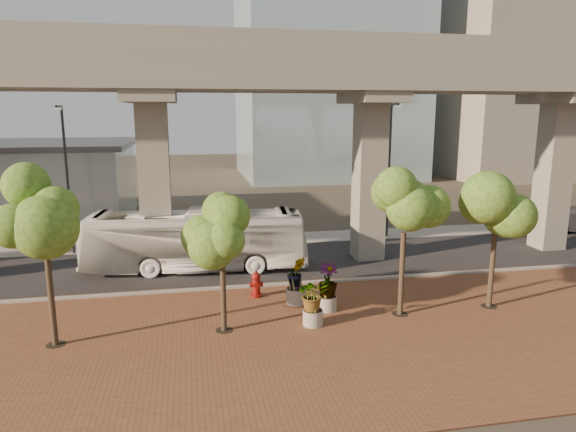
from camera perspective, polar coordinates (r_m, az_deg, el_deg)
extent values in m
plane|color=#3E362D|center=(27.64, -1.72, -6.47)|extent=(160.00, 160.00, 0.00)
cube|color=brown|center=(20.31, 2.03, -13.25)|extent=(70.00, 13.00, 0.06)
cube|color=black|center=(29.52, -2.35, -5.25)|extent=(90.00, 8.00, 0.04)
cube|color=gray|center=(25.75, -0.99, -7.65)|extent=(70.00, 0.25, 0.16)
cube|color=gray|center=(34.77, -3.72, -2.66)|extent=(90.00, 3.00, 0.06)
cube|color=gray|center=(26.76, -2.00, 15.73)|extent=(72.00, 2.40, 1.80)
cube|color=gray|center=(29.91, -3.00, 15.27)|extent=(72.00, 2.40, 1.80)
cube|color=gray|center=(25.82, -1.62, 19.01)|extent=(72.00, 0.12, 1.00)
cube|color=gray|center=(31.12, -3.33, 17.71)|extent=(72.00, 0.12, 1.00)
cube|color=gray|center=(75.04, 23.92, 13.22)|extent=(18.00, 16.00, 24.00)
imported|color=white|center=(28.32, -10.17, -2.70)|extent=(12.17, 3.90, 3.34)
cylinder|color=maroon|center=(24.31, -3.53, -8.75)|extent=(0.55, 0.55, 0.12)
cylinder|color=maroon|center=(24.16, -3.55, -7.76)|extent=(0.37, 0.37, 0.89)
sphere|color=maroon|center=(24.01, -3.56, -6.75)|extent=(0.43, 0.43, 0.43)
cylinder|color=maroon|center=(23.95, -3.57, -6.30)|extent=(0.12, 0.12, 0.15)
cylinder|color=maroon|center=(24.13, -3.55, -7.59)|extent=(0.62, 0.25, 0.25)
cylinder|color=gray|center=(21.15, 2.78, -11.19)|extent=(0.81, 0.81, 0.63)
imported|color=#315416|center=(20.78, 2.81, -8.67)|extent=(1.80, 1.80, 1.35)
cylinder|color=gray|center=(22.66, 4.41, -9.64)|extent=(0.80, 0.80, 0.62)
imported|color=#315416|center=(22.30, 4.45, -7.14)|extent=(1.95, 1.95, 1.46)
cylinder|color=gray|center=(23.37, 0.91, -8.84)|extent=(0.89, 0.89, 0.69)
imported|color=#315416|center=(23.01, 0.92, -6.30)|extent=(1.98, 1.98, 1.48)
cylinder|color=#463828|center=(20.70, -24.85, -7.79)|extent=(0.22, 0.22, 4.02)
cylinder|color=black|center=(21.41, -24.39, -12.87)|extent=(0.70, 0.70, 0.01)
cylinder|color=#463828|center=(20.33, -7.20, -8.42)|extent=(0.22, 0.22, 3.15)
cylinder|color=black|center=(20.91, -7.09, -12.47)|extent=(0.70, 0.70, 0.01)
cylinder|color=#463828|center=(22.18, 12.53, -6.30)|extent=(0.22, 0.22, 3.58)
cylinder|color=black|center=(22.78, 12.33, -10.59)|extent=(0.70, 0.70, 0.01)
cylinder|color=#463828|center=(24.24, 21.70, -5.68)|extent=(0.22, 0.22, 3.29)
cylinder|color=black|center=(24.76, 21.41, -9.32)|extent=(0.70, 0.70, 0.01)
cylinder|color=#292A2E|center=(33.27, -23.28, 3.48)|extent=(0.15, 0.15, 8.76)
cube|color=#292A2E|center=(32.48, -24.10, 11.02)|extent=(0.16, 1.10, 0.16)
cube|color=silver|center=(31.95, -24.30, 10.81)|extent=(0.44, 0.22, 0.13)
cylinder|color=#2F2F34|center=(35.63, 11.16, 4.82)|extent=(0.16, 0.16, 8.94)
cube|color=#2F2F34|center=(34.89, 11.80, 12.02)|extent=(0.17, 1.12, 0.17)
cube|color=silver|center=(34.37, 12.16, 11.83)|extent=(0.45, 0.22, 0.13)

